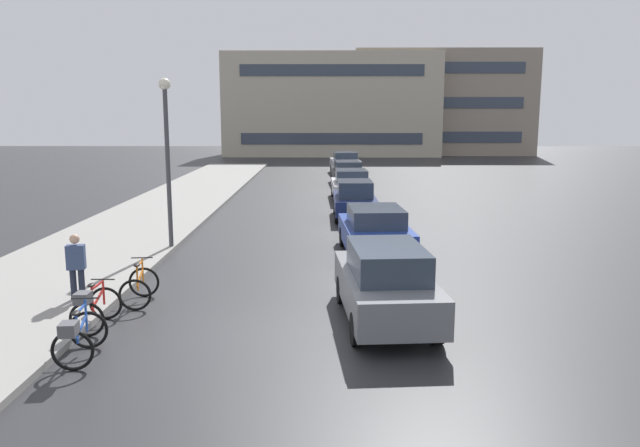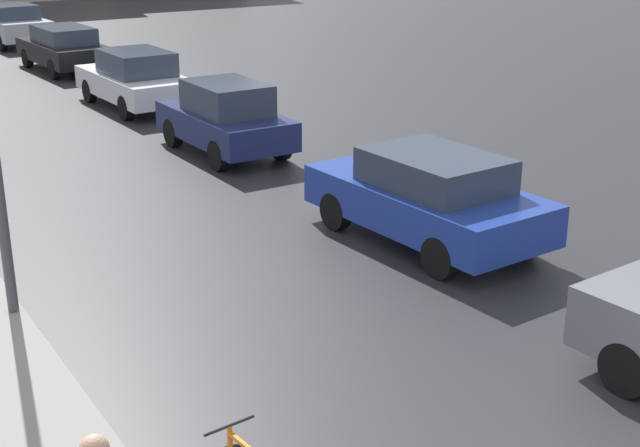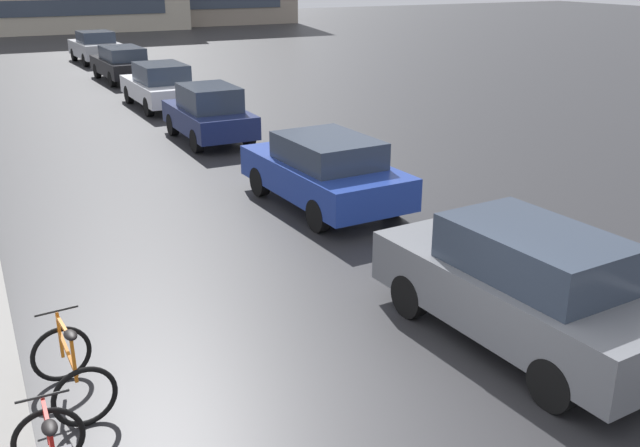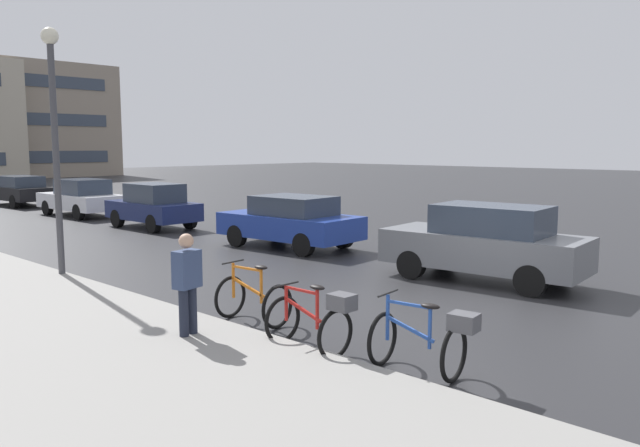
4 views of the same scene
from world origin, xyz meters
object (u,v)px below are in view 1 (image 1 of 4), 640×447
car_white (351,185)px  streetlamp (167,143)px  pedestrian (76,265)px  bicycle_second (93,307)px  car_silver (345,163)px  car_blue (375,230)px  bicycle_third (140,287)px  car_black (347,172)px  car_grey (386,283)px  car_navy (355,200)px  bicycle_nearest (78,336)px

car_white → streetlamp: streetlamp is taller
pedestrian → streetlamp: 6.33m
car_white → pedestrian: size_ratio=2.61×
bicycle_second → car_silver: bearing=79.4°
car_blue → bicycle_third: bearing=-139.0°
bicycle_second → car_black: car_black is taller
car_black → car_grey: bearing=-90.2°
car_blue → pedestrian: 8.90m
car_navy → car_white: size_ratio=0.86×
car_grey → pedestrian: (-6.94, 1.11, 0.09)m
car_grey → streetlamp: bearing=132.0°
car_navy → pedestrian: 13.75m
pedestrian → streetlamp: bearing=82.8°
bicycle_nearest → car_black: size_ratio=0.32×
car_silver → car_blue: bearing=-89.8°
car_blue → car_silver: 25.72m
bicycle_nearest → car_navy: car_navy is taller
bicycle_second → car_navy: bearing=66.4°
car_navy → streetlamp: (-6.17, -6.11, 2.62)m
car_black → pedestrian: 25.16m
car_silver → streetlamp: bearing=-104.2°
bicycle_nearest → car_navy: bearing=69.8°
car_white → bicycle_nearest: bearing=-105.2°
car_white → car_black: size_ratio=0.99×
car_blue → pedestrian: size_ratio=2.57×
car_blue → car_silver: bearing=90.2°
bicycle_second → car_blue: car_blue is taller
bicycle_third → pedestrian: 1.48m
bicycle_third → car_silver: car_silver is taller
bicycle_second → bicycle_third: bearing=77.6°
pedestrian → car_grey: bearing=-9.1°
bicycle_third → bicycle_nearest: bearing=-91.1°
bicycle_nearest → car_blue: bearing=55.3°
bicycle_nearest → bicycle_third: bicycle_nearest is taller
car_grey → car_silver: (0.17, 32.04, -0.05)m
car_silver → pedestrian: pedestrian is taller
bicycle_third → car_black: 24.69m
bicycle_nearest → car_white: 21.57m
car_silver → streetlamp: 26.08m
bicycle_third → car_silver: 31.33m
bicycle_second → pedestrian: size_ratio=0.83×
car_white → bicycle_second: bearing=-107.4°
car_black → pedestrian: (-7.04, -24.16, 0.17)m
car_silver → streetlamp: (-6.38, -25.15, 2.62)m
car_blue → streetlamp: size_ratio=0.79×
streetlamp → bicycle_second: bearing=-88.1°
bicycle_nearest → bicycle_third: (0.07, 3.46, -0.09)m
car_blue → car_navy: size_ratio=1.14×
car_navy → car_silver: (0.21, 19.04, -0.01)m
car_navy → car_black: size_ratio=0.86×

